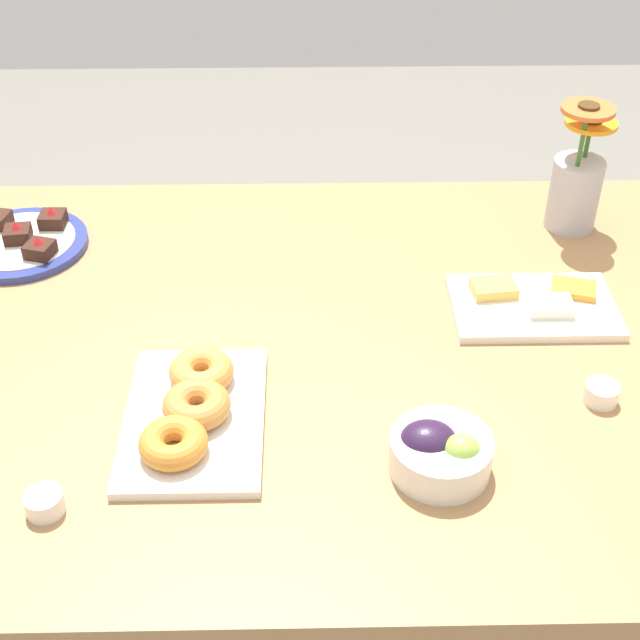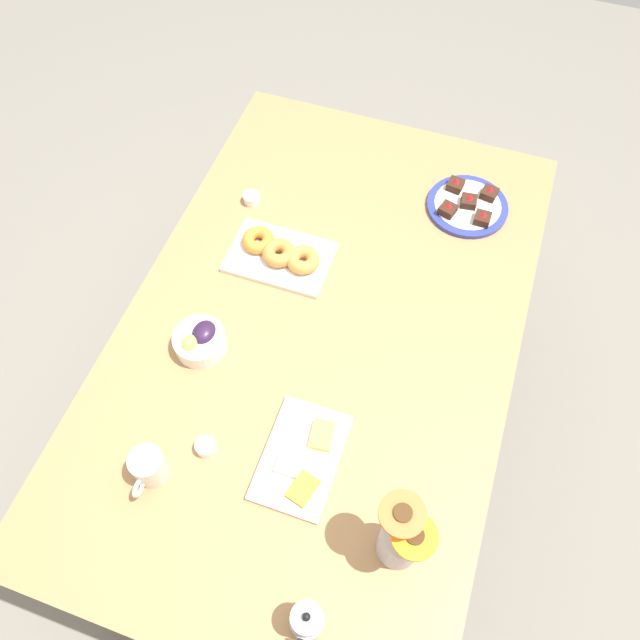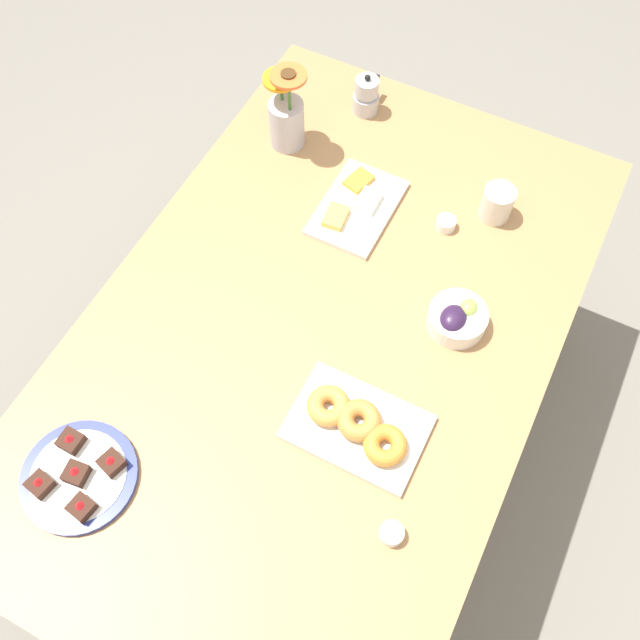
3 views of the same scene
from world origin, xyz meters
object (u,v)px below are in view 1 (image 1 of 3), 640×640
Objects in this scene: cheese_platter at (534,304)px; jam_cup_berry at (44,502)px; flower_vase at (576,185)px; dessert_plate at (20,242)px; dining_table at (320,383)px; jam_cup_honey at (602,393)px; croissant_platter at (193,411)px; grape_bowl at (440,451)px.

cheese_platter is 0.80m from jam_cup_berry.
cheese_platter is at bearing -114.91° from flower_vase.
jam_cup_berry is 0.20× the size of flower_vase.
dessert_plate is 0.97× the size of flower_vase.
flower_vase is at bearing 3.32° from dessert_plate.
dessert_plate reaches higher than dining_table.
flower_vase is at bearing 81.56° from jam_cup_honey.
croissant_platter is at bearing -135.13° from dining_table.
cheese_platter is 1.07× the size of flower_vase.
grape_bowl reaches higher than jam_cup_honey.
jam_cup_honey is (0.57, 0.03, -0.01)m from croissant_platter.
cheese_platter is (0.34, 0.07, 0.10)m from dining_table.
flower_vase is (0.07, 0.47, 0.07)m from jam_cup_honey.
dining_table is 0.60m from dessert_plate.
flower_vase reaches higher than croissant_platter.
grape_bowl reaches higher than cheese_platter.
jam_cup_berry is 1.04m from flower_vase.
cheese_platter is at bearing 25.68° from croissant_platter.
dining_table is 33.33× the size of jam_cup_honey.
grape_bowl is 0.34m from croissant_platter.
cheese_platter is 0.58m from croissant_platter.
flower_vase reaches higher than cheese_platter.
flower_vase is (0.64, 0.51, 0.06)m from croissant_platter.
grape_bowl is 0.47× the size of croissant_platter.
croissant_platter reaches higher than jam_cup_berry.
croissant_platter is 5.83× the size of jam_cup_honey.
croissant_platter reaches higher than dining_table.
cheese_platter is 0.93× the size of croissant_platter.
cheese_platter is 5.42× the size of jam_cup_honey.
jam_cup_berry is 0.20× the size of dessert_plate.
flower_vase is (0.99, 0.06, 0.07)m from dessert_plate.
croissant_platter is 0.82m from flower_vase.
grape_bowl reaches higher than jam_cup_berry.
jam_cup_berry is at bearing -165.79° from jam_cup_honey.
jam_cup_honey is (0.39, -0.14, 0.10)m from dining_table.
jam_cup_berry is (-0.34, -0.33, 0.10)m from dining_table.
flower_vase is at bearing 39.36° from jam_cup_berry.
jam_cup_berry is at bearing -149.54° from cheese_platter.
dessert_plate reaches higher than jam_cup_honey.
dining_table is at bearing 118.99° from grape_bowl.
croissant_platter is (-0.18, -0.18, 0.11)m from dining_table.
jam_cup_honey is 0.76m from jam_cup_berry.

